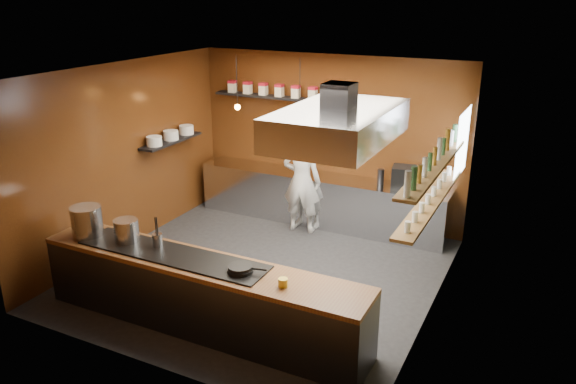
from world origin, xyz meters
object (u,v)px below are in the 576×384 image
Objects in this scene: stockpot_large at (87,221)px; stockpot_small at (126,230)px; espresso_machine at (403,177)px; chef at (302,181)px; extractor_hood at (338,124)px.

stockpot_small is at bearing 6.82° from stockpot_large.
stockpot_large reaches higher than espresso_machine.
stockpot_large is 0.62m from stockpot_small.
stockpot_large is 1.09× the size of espresso_machine.
chef is at bearing -174.20° from espresso_machine.
chef is at bearing 124.55° from extractor_hood.
extractor_hood is at bearing 21.94° from stockpot_large.
extractor_hood is 5.35× the size of espresso_machine.
chef reaches higher than stockpot_small.
extractor_hood is at bearing -104.04° from espresso_machine.
extractor_hood is 1.09× the size of chef.
stockpot_small is at bearing -154.67° from extractor_hood.
stockpot_small is 4.58m from espresso_machine.
stockpot_large is at bearing 58.48° from chef.
espresso_machine is at bearing 85.85° from extractor_hood.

